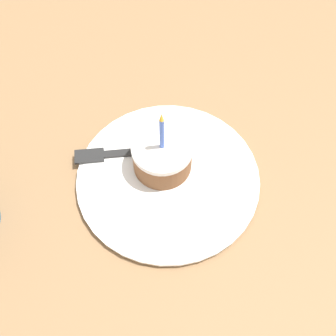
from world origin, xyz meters
TOP-DOWN VIEW (x-y plane):
  - ground_plane at (0.00, 0.00)m, footprint 2.40×2.40m
  - plate at (-0.01, -0.02)m, footprint 0.28×0.28m
  - cake_slice at (-0.01, -0.00)m, footprint 0.09×0.09m
  - fork at (-0.06, 0.04)m, footprint 0.17×0.05m

SIDE VIEW (x-z plane):
  - ground_plane at x=0.00m, z-range -0.04..0.00m
  - plate at x=-0.01m, z-range 0.00..0.01m
  - fork at x=-0.06m, z-range 0.01..0.02m
  - cake_slice at x=-0.01m, z-range -0.02..0.10m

